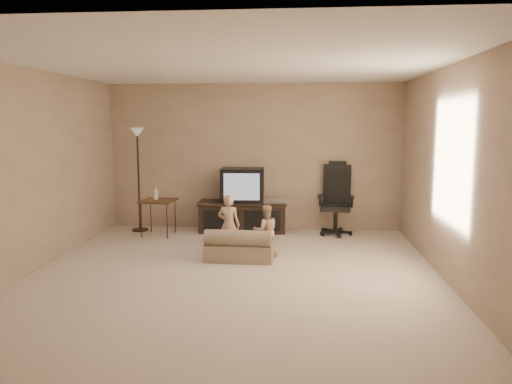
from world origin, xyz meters
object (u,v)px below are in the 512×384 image
(floor_lamp, at_px, (138,156))
(toddler_right, at_px, (266,231))
(side_table, at_px, (158,201))
(toddler_left, at_px, (229,225))
(office_chair, at_px, (336,208))
(tv_stand, at_px, (243,205))
(child_sofa, at_px, (239,247))

(floor_lamp, relative_size, toddler_right, 2.43)
(floor_lamp, height_order, toddler_right, floor_lamp)
(side_table, bearing_deg, toddler_left, -40.52)
(side_table, height_order, toddler_right, side_table)
(side_table, relative_size, toddler_right, 1.11)
(office_chair, height_order, side_table, office_chair)
(tv_stand, height_order, side_table, tv_stand)
(child_sofa, distance_m, toddler_right, 0.46)
(side_table, height_order, toddler_left, toddler_left)
(child_sofa, bearing_deg, tv_stand, 96.51)
(tv_stand, relative_size, floor_lamp, 0.87)
(office_chair, xyz_separation_m, toddler_left, (-1.58, -1.50, -0.00))
(floor_lamp, distance_m, toddler_right, 2.85)
(side_table, relative_size, child_sofa, 0.88)
(tv_stand, bearing_deg, side_table, -165.20)
(side_table, distance_m, toddler_left, 1.75)
(toddler_left, xyz_separation_m, toddler_right, (0.51, -0.00, -0.07))
(child_sofa, bearing_deg, side_table, 138.89)
(side_table, bearing_deg, child_sofa, -42.68)
(floor_lamp, distance_m, child_sofa, 2.80)
(side_table, xyz_separation_m, floor_lamp, (-0.42, 0.32, 0.71))
(toddler_left, bearing_deg, toddler_right, -171.63)
(office_chair, height_order, floor_lamp, floor_lamp)
(tv_stand, bearing_deg, floor_lamp, -179.45)
(tv_stand, height_order, office_chair, office_chair)
(tv_stand, height_order, floor_lamp, floor_lamp)
(side_table, distance_m, toddler_right, 2.18)
(toddler_left, distance_m, toddler_right, 0.52)
(tv_stand, relative_size, toddler_left, 1.78)
(floor_lamp, height_order, child_sofa, floor_lamp)
(toddler_right, bearing_deg, tv_stand, -86.76)
(office_chair, bearing_deg, toddler_right, -117.77)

